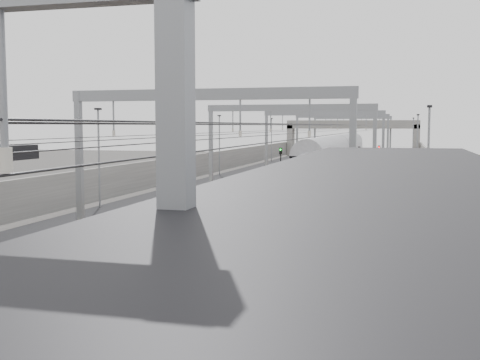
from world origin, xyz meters
The scene contains 13 objects.
platform_left centered at (-8.00, 45.00, 0.50)m, with size 4.00×120.00×1.00m, color black.
platform_right centered at (8.00, 45.00, 0.50)m, with size 4.00×120.00×1.00m, color black.
tracks centered at (0.00, 45.00, 0.05)m, with size 11.40×140.00×0.20m.
overhead_line centered at (0.00, 51.62, 6.14)m, with size 13.00×140.00×6.60m.
canopy_right centered at (8.03, 2.99, 5.09)m, with size 4.40×30.00×4.24m.
overbridge centered at (0.00, 100.00, 5.31)m, with size 22.00×2.20×6.90m.
wall_left centered at (-11.20, 45.00, 1.60)m, with size 0.30×120.00×3.20m, color slate.
wall_right centered at (11.20, 45.00, 1.60)m, with size 0.30×120.00×3.20m, color slate.
train centered at (1.50, 59.78, 1.97)m, with size 2.53×46.07×4.00m.
bench centered at (7.60, 8.47, 1.62)m, with size 0.53×1.97×1.02m.
signal_green centered at (-5.20, 64.62, 2.42)m, with size 0.32×0.32×3.48m.
signal_red_near centered at (3.20, 70.97, 2.42)m, with size 0.32×0.32×3.48m.
signal_red_far centered at (5.40, 75.37, 2.42)m, with size 0.32×0.32×3.48m.
Camera 1 is at (8.28, -3.10, 5.99)m, focal length 45.00 mm.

